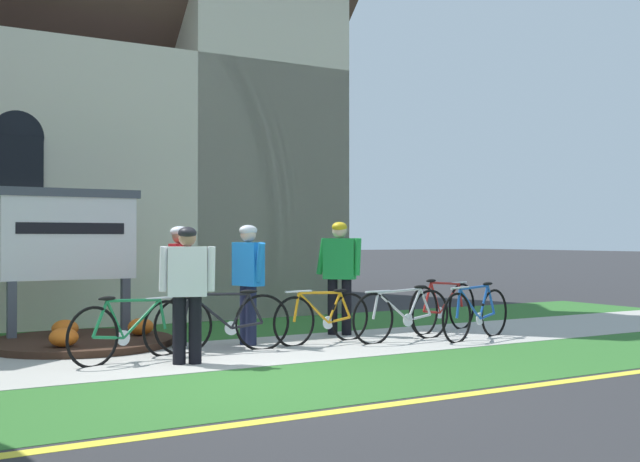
% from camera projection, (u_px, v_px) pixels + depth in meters
% --- Properties ---
extents(ground, '(140.00, 140.00, 0.00)m').
position_uv_depth(ground, '(137.00, 338.00, 11.44)').
color(ground, '#2B2B2D').
extents(sidewalk_slab, '(32.00, 2.35, 0.01)m').
position_uv_depth(sidewalk_slab, '(70.00, 366.00, 8.90)').
color(sidewalk_slab, '#A8A59E').
rests_on(sidewalk_slab, ground).
extents(grass_verge, '(32.00, 2.21, 0.01)m').
position_uv_depth(grass_verge, '(129.00, 402.00, 6.93)').
color(grass_verge, '#2D6628').
rests_on(grass_verge, ground).
extents(church_lawn, '(24.00, 2.47, 0.01)m').
position_uv_depth(church_lawn, '(32.00, 342.00, 10.98)').
color(church_lawn, '#2D6628').
rests_on(church_lawn, ground).
extents(curb_paint_stripe, '(28.00, 0.16, 0.01)m').
position_uv_depth(curb_paint_stripe, '(177.00, 433.00, 5.84)').
color(curb_paint_stripe, yellow).
rests_on(curb_paint_stripe, ground).
extents(church_sign, '(1.99, 0.12, 2.17)m').
position_uv_depth(church_sign, '(71.00, 240.00, 11.04)').
color(church_sign, '#474C56').
rests_on(church_sign, ground).
extents(flower_bed, '(2.47, 2.47, 0.34)m').
position_uv_depth(flower_bed, '(82.00, 341.00, 10.52)').
color(flower_bed, '#382319').
rests_on(flower_bed, ground).
extents(bicycle_white, '(1.78, 0.31, 0.81)m').
position_uv_depth(bicycle_white, '(224.00, 322.00, 10.00)').
color(bicycle_white, black).
rests_on(bicycle_white, ground).
extents(bicycle_silver, '(1.66, 0.53, 0.84)m').
position_uv_depth(bicycle_silver, '(476.00, 313.00, 11.24)').
color(bicycle_silver, black).
rests_on(bicycle_silver, ground).
extents(bicycle_red, '(1.66, 0.69, 0.81)m').
position_uv_depth(bicycle_red, '(130.00, 330.00, 9.24)').
color(bicycle_red, black).
rests_on(bicycle_red, ground).
extents(bicycle_yellow, '(1.80, 0.21, 0.80)m').
position_uv_depth(bicycle_yellow, '(403.00, 315.00, 11.03)').
color(bicycle_yellow, black).
rests_on(bicycle_yellow, ground).
extents(bicycle_green, '(1.68, 0.28, 0.77)m').
position_uv_depth(bicycle_green, '(323.00, 317.00, 10.82)').
color(bicycle_green, black).
rests_on(bicycle_green, ground).
extents(bicycle_blue, '(1.76, 0.59, 0.86)m').
position_uv_depth(bicycle_blue, '(443.00, 307.00, 12.15)').
color(bicycle_blue, black).
rests_on(bicycle_blue, ground).
extents(cyclist_in_yellow_jersey, '(0.32, 0.73, 1.64)m').
position_uv_depth(cyclist_in_yellow_jersey, '(248.00, 275.00, 10.60)').
color(cyclist_in_yellow_jersey, '#191E38').
rests_on(cyclist_in_yellow_jersey, ground).
extents(cyclist_in_green_jersey, '(0.45, 0.54, 1.62)m').
position_uv_depth(cyclist_in_green_jersey, '(180.00, 277.00, 10.39)').
color(cyclist_in_green_jersey, black).
rests_on(cyclist_in_green_jersey, ground).
extents(cyclist_in_orange_jersey, '(0.58, 0.38, 1.60)m').
position_uv_depth(cyclist_in_orange_jersey, '(187.00, 285.00, 9.00)').
color(cyclist_in_orange_jersey, black).
rests_on(cyclist_in_orange_jersey, ground).
extents(cyclist_in_white_jersey, '(0.48, 0.65, 1.71)m').
position_uv_depth(cyclist_in_white_jersey, '(340.00, 268.00, 11.72)').
color(cyclist_in_white_jersey, black).
rests_on(cyclist_in_white_jersey, ground).
extents(roadside_conifer, '(3.12, 3.12, 7.35)m').
position_uv_depth(roadside_conifer, '(253.00, 118.00, 20.69)').
color(roadside_conifer, '#4C3823').
rests_on(roadside_conifer, ground).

